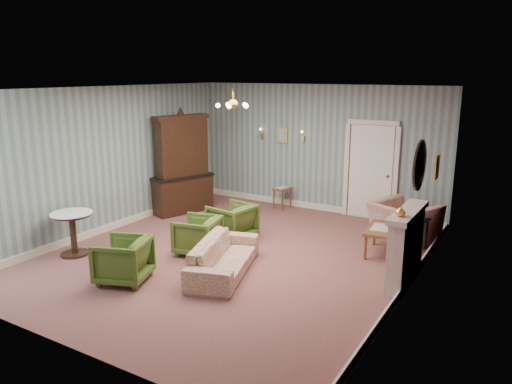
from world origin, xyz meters
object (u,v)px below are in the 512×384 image
Objects in this scene: olive_chair_a at (123,258)px; coffee_table at (382,241)px; side_table_black at (414,234)px; wingback_chair at (404,215)px; sofa_chintz at (224,251)px; dresser at (182,162)px; olive_chair_b at (197,233)px; olive_chair_c at (232,220)px; fireplace at (406,246)px; pedestal_table at (73,234)px.

olive_chair_a is 0.80× the size of coffee_table.
olive_chair_a reaches higher than side_table_black.
coffee_table is (-0.14, -0.94, -0.25)m from wingback_chair.
wingback_chair is at bearing 125.65° from side_table_black.
sofa_chintz is 3.81m from dresser.
olive_chair_b is at bearing 64.28° from wingback_chair.
olive_chair_c is 1.31× the size of side_table_black.
fireplace is 2.37× the size of side_table_black.
olive_chair_b is 0.53× the size of fireplace.
olive_chair_a is at bearing -45.29° from dresser.
olive_chair_a is 1.04× the size of olive_chair_b.
olive_chair_a is at bearing -133.39° from side_table_black.
coffee_table is (2.74, 0.70, -0.14)m from olive_chair_c.
fireplace is (0.51, -1.96, 0.09)m from wingback_chair.
dresser is 4.01× the size of side_table_black.
olive_chair_b is at bearing -26.34° from dresser.
dresser reaches higher than wingback_chair.
fireplace is (5.40, -1.32, -0.61)m from dresser.
olive_chair_a is 3.97m from dresser.
olive_chair_b is at bearing 43.64° from sofa_chintz.
side_table_black is (3.28, 2.18, -0.07)m from olive_chair_b.
olive_chair_b reaches higher than coffee_table.
pedestal_table is at bearing -123.68° from olive_chair_a.
wingback_chair is at bearing -51.78° from sofa_chintz.
fireplace reaches higher than pedestal_table.
fireplace is at bearing 93.34° from olive_chair_c.
olive_chair_c reaches higher than olive_chair_b.
olive_chair_a is 0.32× the size of dresser.
side_table_black is at bearing 97.76° from fireplace.
olive_chair_a is 5.27m from wingback_chair.
olive_chair_a is 2.54m from olive_chair_c.
coffee_table is 1.61× the size of side_table_black.
pedestal_table is (-5.12, -3.37, 0.10)m from side_table_black.
sofa_chintz is at bearing 37.43° from olive_chair_c.
olive_chair_c is 0.81× the size of coffee_table.
coffee_table is at bearing 15.88° from dresser.
wingback_chair is at bearing 81.66° from coffee_table.
dresser is at bearing 30.63° from wingback_chair.
side_table_black is 0.75× the size of pedestal_table.
side_table_black is (0.44, 0.52, 0.05)m from coffee_table.
olive_chair_c is at bearing 160.90° from olive_chair_b.
pedestal_table reaches higher than sofa_chintz.
olive_chair_b is at bearing 150.39° from olive_chair_a.
olive_chair_c reaches higher than side_table_black.
pedestal_table is (-4.82, -3.79, -0.10)m from wingback_chair.
fireplace is 5.63m from pedestal_table.
olive_chair_b is at bearing 32.88° from pedestal_table.
fireplace is 1.58m from side_table_black.
wingback_chair is 2.03m from fireplace.
olive_chair_c is 1.65m from sofa_chintz.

